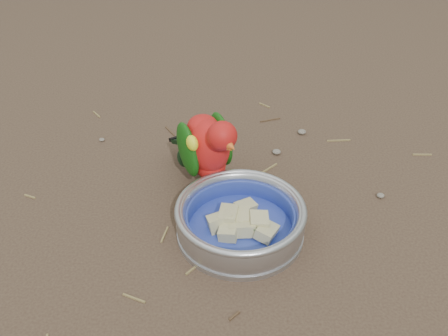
# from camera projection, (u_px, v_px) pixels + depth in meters

# --- Properties ---
(ground) EXTENTS (60.00, 60.00, 0.00)m
(ground) POSITION_uv_depth(u_px,v_px,m) (252.00, 222.00, 0.90)
(ground) COLOR #463427
(food_bowl) EXTENTS (0.22, 0.22, 0.02)m
(food_bowl) POSITION_uv_depth(u_px,v_px,m) (240.00, 230.00, 0.87)
(food_bowl) COLOR #B2B2BA
(food_bowl) RESTS_ON ground
(bowl_wall) EXTENTS (0.22, 0.22, 0.04)m
(bowl_wall) POSITION_uv_depth(u_px,v_px,m) (240.00, 217.00, 0.85)
(bowl_wall) COLOR #B2B2BA
(bowl_wall) RESTS_ON food_bowl
(fruit_wedges) EXTENTS (0.13, 0.13, 0.03)m
(fruit_wedges) POSITION_uv_depth(u_px,v_px,m) (240.00, 220.00, 0.86)
(fruit_wedges) COLOR #C0B882
(fruit_wedges) RESTS_ON food_bowl
(lory_parrot) EXTENTS (0.19, 0.23, 0.17)m
(lory_parrot) POSITION_uv_depth(u_px,v_px,m) (208.00, 152.00, 0.93)
(lory_parrot) COLOR red
(lory_parrot) RESTS_ON ground
(ground_debris) EXTENTS (0.90, 0.80, 0.01)m
(ground_debris) POSITION_uv_depth(u_px,v_px,m) (277.00, 210.00, 0.92)
(ground_debris) COLOR olive
(ground_debris) RESTS_ON ground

